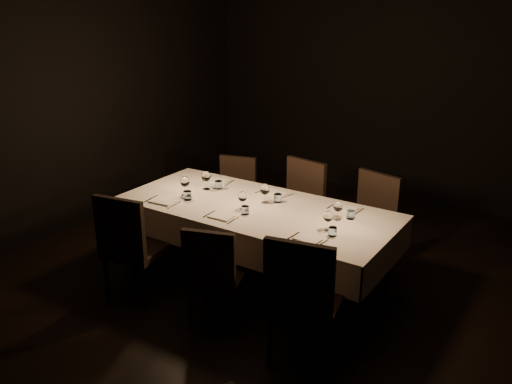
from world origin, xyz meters
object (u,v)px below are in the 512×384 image
Objects in this scene: chair_near_right at (303,296)px; chair_far_left at (235,192)px; dining_table at (256,214)px; chair_near_left at (130,243)px; chair_far_center at (298,204)px; chair_near_center at (213,272)px; chair_far_right at (370,219)px.

chair_far_left is at bearing -54.58° from chair_near_right.
dining_table is at bearing -52.65° from chair_near_right.
chair_near_left reaches higher than chair_far_center.
dining_table is 2.86× the size of chair_near_center.
chair_far_left is (-0.93, 1.62, -0.00)m from chair_near_center.
chair_near_left is at bearing -105.67° from chair_far_center.
dining_table is at bearing -99.91° from chair_near_center.
chair_near_center is at bearing -81.71° from dining_table.
chair_far_right is at bearing 12.86° from chair_far_center.
chair_near_right reaches higher than chair_far_left.
chair_near_center is at bearing 174.28° from chair_near_left.
chair_far_left is at bearing -174.92° from chair_far_center.
dining_table is 1.13m from chair_far_right.
chair_far_center is at bearing -19.30° from chair_far_left.
dining_table is 0.82m from chair_near_center.
chair_far_right is (0.66, 1.60, 0.04)m from chair_near_center.
chair_near_center is at bearing -13.43° from chair_near_right.
chair_near_center is 0.82m from chair_near_right.
chair_far_left is (-0.08, 1.68, -0.06)m from chair_near_left.
dining_table is at bearing -81.86° from chair_far_center.
chair_near_left is 1.01× the size of chair_far_center.
chair_near_right is at bearing -70.38° from chair_far_right.
chair_near_left is 0.86m from chair_near_center.
chair_near_left reaches higher than chair_far_left.
dining_table is 1.13m from chair_near_left.
chair_near_center reaches higher than chair_far_left.
chair_far_center is 1.02× the size of chair_far_right.
chair_far_right reaches higher than chair_near_center.
dining_table is 1.18m from chair_far_left.
chair_far_center is at bearing -124.68° from chair_near_left.
chair_near_right reaches higher than chair_near_left.
dining_table is at bearing -60.38° from chair_far_left.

